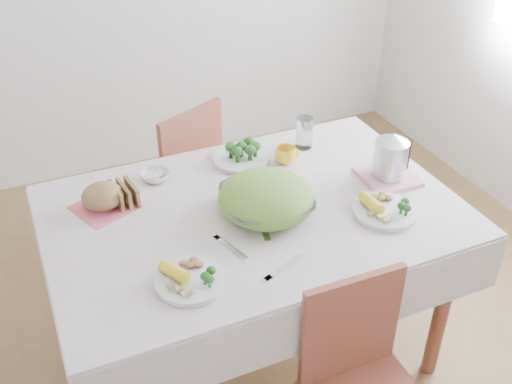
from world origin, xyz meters
name	(u,v)px	position (x,y,z in m)	size (l,w,h in m)	color
floor	(254,350)	(0.00, 0.00, 0.00)	(3.60, 3.60, 0.00)	brown
dining_table	(253,287)	(0.00, 0.00, 0.38)	(1.40, 0.90, 0.75)	brown
tablecloth	(253,210)	(0.00, 0.00, 0.76)	(1.50, 1.00, 0.01)	beige
chair_far	(170,173)	(-0.09, 0.84, 0.46)	(0.39, 0.39, 0.86)	brown
salad_bowl	(266,203)	(0.04, -0.04, 0.80)	(0.33, 0.33, 0.08)	white
dinner_plate_left	(191,280)	(-0.34, -0.29, 0.77)	(0.23, 0.23, 0.02)	white
dinner_plate_right	(385,211)	(0.43, -0.22, 0.77)	(0.24, 0.24, 0.02)	white
broccoli_plate	(241,159)	(0.10, 0.34, 0.77)	(0.24, 0.24, 0.02)	beige
napkin	(105,207)	(-0.50, 0.23, 0.76)	(0.20, 0.20, 0.00)	#DE5861
bread_loaf	(102,194)	(-0.50, 0.23, 0.82)	(0.15, 0.15, 0.09)	brown
fruit_bowl	(155,176)	(-0.27, 0.34, 0.78)	(0.11, 0.11, 0.04)	white
yellow_mug	(285,155)	(0.26, 0.25, 0.80)	(0.09, 0.09, 0.07)	yellow
glass_tumbler	(304,133)	(0.39, 0.34, 0.83)	(0.07, 0.07, 0.14)	white
pink_tray	(388,177)	(0.57, -0.02, 0.77)	(0.21, 0.21, 0.02)	pink
electric_kettle	(391,152)	(0.57, -0.02, 0.88)	(0.13, 0.13, 0.19)	#B2B5BA
fork_left	(230,247)	(-0.16, -0.17, 0.76)	(0.02, 0.17, 0.00)	silver
fork_right	(262,225)	(-0.01, -0.10, 0.76)	(0.02, 0.19, 0.00)	silver
knife	(283,267)	(-0.04, -0.34, 0.76)	(0.02, 0.17, 0.00)	silver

